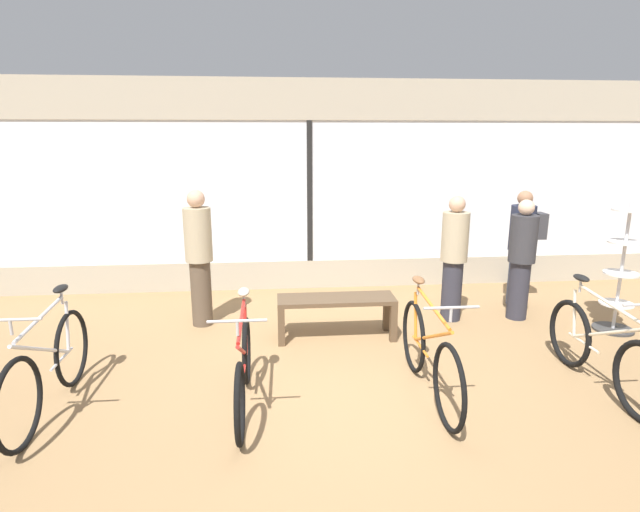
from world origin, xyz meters
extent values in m
plane|color=#99754C|center=(0.00, 0.00, 0.00)|extent=(24.00, 24.00, 0.00)
cube|color=#B2A893|center=(0.00, 3.42, 0.23)|extent=(12.00, 0.08, 0.45)
cube|color=white|center=(0.00, 3.42, 1.52)|extent=(12.00, 0.04, 2.15)
cube|color=#B2A893|center=(0.00, 3.42, 2.90)|extent=(12.00, 0.08, 0.60)
cube|color=black|center=(0.00, 3.39, 1.52)|extent=(0.08, 0.02, 2.15)
torus|color=black|center=(-2.53, 0.45, 0.37)|extent=(0.04, 0.74, 0.74)
torus|color=black|center=(-2.53, -0.60, 0.37)|extent=(0.04, 0.74, 0.74)
cylinder|color=#BCBCC1|center=(-2.53, -0.12, 0.61)|extent=(0.03, 0.98, 0.51)
cylinder|color=#BCBCC1|center=(-2.53, 0.41, 0.61)|extent=(0.03, 0.11, 0.49)
cylinder|color=#BCBCC1|center=(-2.53, -0.09, 0.89)|extent=(0.03, 0.91, 0.10)
cylinder|color=#BCBCC1|center=(-2.53, 0.21, 0.37)|extent=(0.03, 0.47, 0.03)
cylinder|color=#B2B2B7|center=(-2.53, 0.37, 0.92)|extent=(0.02, 0.02, 0.14)
ellipsoid|color=black|center=(-2.53, 0.37, 1.00)|extent=(0.11, 0.22, 0.06)
cylinder|color=#B2B2B7|center=(-2.53, -0.54, 0.98)|extent=(0.02, 0.02, 0.12)
cylinder|color=#ADADB2|center=(-2.53, -0.54, 1.04)|extent=(0.46, 0.02, 0.02)
torus|color=black|center=(-0.84, 0.33, 0.33)|extent=(0.05, 0.66, 0.66)
torus|color=black|center=(-0.84, -0.66, 0.33)|extent=(0.05, 0.66, 0.66)
cylinder|color=red|center=(-0.84, -0.20, 0.57)|extent=(0.03, 0.93, 0.51)
cylinder|color=red|center=(-0.84, 0.29, 0.57)|extent=(0.03, 0.11, 0.49)
cylinder|color=red|center=(-0.84, -0.17, 0.84)|extent=(0.03, 0.86, 0.10)
cylinder|color=red|center=(-0.84, 0.11, 0.33)|extent=(0.03, 0.45, 0.03)
cylinder|color=#B2B2B7|center=(-0.84, 0.25, 0.88)|extent=(0.02, 0.02, 0.14)
ellipsoid|color=#B2A893|center=(-0.84, 0.25, 0.96)|extent=(0.11, 0.22, 0.06)
cylinder|color=#B2B2B7|center=(-0.84, -0.60, 0.94)|extent=(0.02, 0.02, 0.12)
cylinder|color=#ADADB2|center=(-0.84, -0.60, 1.00)|extent=(0.46, 0.02, 0.02)
torus|color=black|center=(0.86, 0.44, 0.37)|extent=(0.04, 0.74, 0.74)
torus|color=black|center=(0.86, -0.63, 0.37)|extent=(0.04, 0.74, 0.74)
cylinder|color=orange|center=(0.86, -0.14, 0.61)|extent=(0.03, 1.00, 0.51)
cylinder|color=orange|center=(0.86, 0.40, 0.61)|extent=(0.03, 0.11, 0.49)
cylinder|color=orange|center=(0.86, -0.11, 0.88)|extent=(0.03, 0.93, 0.10)
cylinder|color=orange|center=(0.86, 0.20, 0.37)|extent=(0.03, 0.48, 0.03)
cylinder|color=#B2B2B7|center=(0.86, 0.36, 0.92)|extent=(0.02, 0.02, 0.14)
ellipsoid|color=brown|center=(0.86, 0.36, 1.00)|extent=(0.11, 0.22, 0.06)
cylinder|color=#B2B2B7|center=(0.86, -0.57, 0.98)|extent=(0.02, 0.02, 0.12)
cylinder|color=#ADADB2|center=(0.86, -0.57, 1.04)|extent=(0.46, 0.02, 0.02)
torus|color=black|center=(2.53, 0.40, 0.36)|extent=(0.06, 0.71, 0.71)
cylinder|color=beige|center=(2.53, -0.17, 0.60)|extent=(0.03, 1.00, 0.51)
cylinder|color=beige|center=(2.53, 0.36, 0.60)|extent=(0.03, 0.11, 0.49)
cylinder|color=beige|center=(2.53, -0.14, 0.87)|extent=(0.03, 0.93, 0.10)
cylinder|color=beige|center=(2.53, 0.16, 0.36)|extent=(0.03, 0.48, 0.03)
cylinder|color=#B2B2B7|center=(2.53, 0.32, 0.91)|extent=(0.02, 0.02, 0.14)
ellipsoid|color=black|center=(2.53, 0.32, 0.99)|extent=(0.11, 0.22, 0.06)
cylinder|color=#333333|center=(3.67, 1.27, 0.01)|extent=(0.48, 0.48, 0.03)
cylinder|color=silver|center=(3.67, 1.27, 0.81)|extent=(0.04, 0.04, 1.62)
cylinder|color=white|center=(3.67, 1.27, 0.35)|extent=(0.40, 0.40, 0.02)
cylinder|color=white|center=(3.67, 1.27, 0.74)|extent=(0.40, 0.40, 0.02)
cylinder|color=white|center=(3.67, 1.27, 1.13)|extent=(0.40, 0.40, 0.02)
cylinder|color=white|center=(3.67, 1.27, 1.52)|extent=(0.40, 0.40, 0.02)
cube|color=brown|center=(0.17, 1.35, 0.48)|extent=(1.40, 0.44, 0.05)
cube|color=brown|center=(-0.49, 1.17, 0.23)|extent=(0.08, 0.08, 0.46)
cube|color=brown|center=(0.83, 1.17, 0.23)|extent=(0.08, 0.08, 0.46)
cube|color=brown|center=(-0.49, 1.53, 0.23)|extent=(0.08, 0.08, 0.46)
cube|color=brown|center=(0.83, 1.53, 0.23)|extent=(0.08, 0.08, 0.46)
cylinder|color=#2D2D38|center=(1.76, 1.83, 0.40)|extent=(0.28, 0.28, 0.80)
cylinder|color=tan|center=(1.76, 1.83, 1.12)|extent=(0.36, 0.36, 0.63)
sphere|color=tan|center=(1.76, 1.83, 1.54)|extent=(0.21, 0.21, 0.21)
cylinder|color=#2D2D38|center=(2.65, 1.79, 0.39)|extent=(0.32, 0.32, 0.78)
cylinder|color=#333338|center=(2.65, 1.79, 1.08)|extent=(0.41, 0.41, 0.61)
sphere|color=beige|center=(2.65, 1.79, 1.49)|extent=(0.20, 0.20, 0.20)
cylinder|color=brown|center=(-1.50, 1.94, 0.42)|extent=(0.33, 0.33, 0.85)
cylinder|color=tan|center=(-1.50, 1.94, 1.18)|extent=(0.44, 0.44, 0.67)
sphere|color=tan|center=(-1.50, 1.94, 1.63)|extent=(0.22, 0.22, 0.22)
cylinder|color=#424C6B|center=(2.92, 2.35, 0.40)|extent=(0.26, 0.26, 0.80)
cylinder|color=#23283D|center=(2.92, 2.35, 1.12)|extent=(0.34, 0.34, 0.63)
sphere|color=#9E7051|center=(2.92, 2.35, 1.54)|extent=(0.21, 0.21, 0.21)
cube|color=#38383D|center=(3.16, 2.35, 1.15)|extent=(0.14, 0.24, 0.36)
camera|label=1|loc=(-0.54, -4.25, 2.39)|focal=28.00mm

